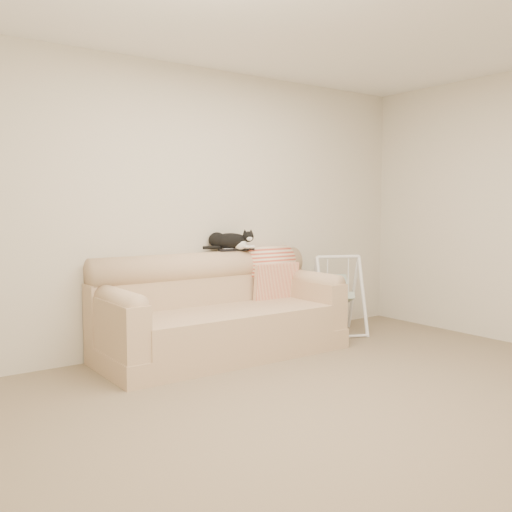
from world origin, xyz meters
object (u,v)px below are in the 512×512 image
(remote_b, at_px, (245,249))
(tuxedo_cat, at_px, (230,241))
(baby_swing, at_px, (337,294))
(remote_a, at_px, (228,250))
(sofa, at_px, (218,315))

(remote_b, distance_m, tuxedo_cat, 0.18)
(remote_b, xyz_separation_m, baby_swing, (1.01, -0.23, -0.50))
(remote_a, distance_m, remote_b, 0.19)
(sofa, height_order, remote_a, remote_a)
(remote_b, relative_size, baby_swing, 0.21)
(remote_a, bearing_deg, sofa, -137.00)
(remote_b, bearing_deg, remote_a, 172.20)
(tuxedo_cat, bearing_deg, remote_a, -150.32)
(remote_b, bearing_deg, sofa, -153.88)
(sofa, bearing_deg, remote_b, 26.12)
(remote_a, relative_size, baby_swing, 0.22)
(baby_swing, bearing_deg, remote_b, 167.22)
(tuxedo_cat, bearing_deg, sofa, -138.34)
(sofa, distance_m, remote_a, 0.66)
(remote_a, xyz_separation_m, baby_swing, (1.19, -0.25, -0.50))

